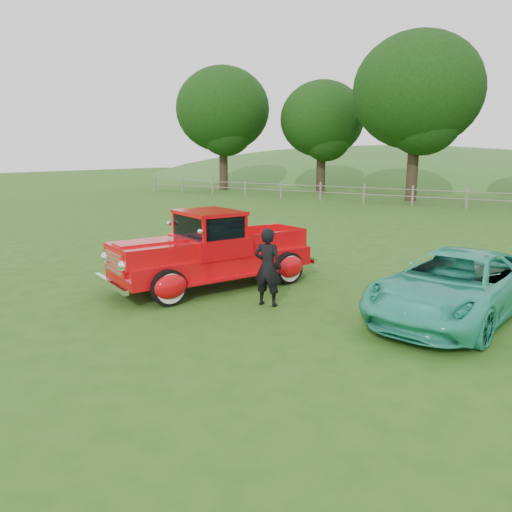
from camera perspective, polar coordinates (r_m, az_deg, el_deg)
The scene contains 9 objects.
ground at distance 9.91m, azimuth -3.14°, elevation -6.36°, with size 140.00×140.00×0.00m, color #275316.
distant_hills at distance 68.12m, azimuth 25.39°, elevation 4.19°, with size 116.00×60.00×18.00m.
fence_line at distance 30.16m, azimuth 22.95°, elevation 6.12°, with size 48.00×0.12×1.20m.
tree_far_west at distance 42.36m, azimuth -3.82°, elevation 16.34°, with size 7.60×7.60×9.93m.
tree_mid_west at distance 39.75m, azimuth 7.57°, elevation 15.22°, with size 6.40×6.40×8.46m.
tree_near_west at distance 34.13m, azimuth 17.95°, elevation 17.46°, with size 8.00×8.00×10.42m.
red_pickup at distance 11.63m, azimuth -5.04°, elevation 0.39°, with size 3.49×5.28×1.78m.
teal_sedan at distance 10.11m, azimuth 21.80°, elevation -3.13°, with size 2.08×4.52×1.26m, color teal.
man at distance 10.09m, azimuth 1.35°, elevation -1.28°, with size 0.59×0.38×1.61m, color black.
Camera 1 is at (5.68, -7.52, 3.08)m, focal length 35.00 mm.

